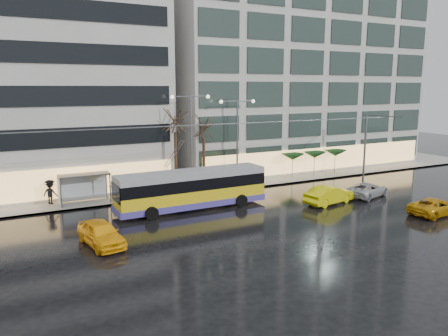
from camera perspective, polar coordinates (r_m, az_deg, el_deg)
ground at (r=32.04m, az=0.14°, el=-7.44°), size 140.00×140.00×0.00m
sidewalk at (r=45.15m, az=-5.84°, el=-2.09°), size 80.00×10.00×0.15m
kerb at (r=40.70m, az=-3.26°, el=-3.44°), size 80.00×0.10×0.15m
building_right at (r=56.76m, az=8.53°, el=13.19°), size 32.00×14.00×25.00m
trolleybus at (r=35.80m, az=-4.21°, el=-2.93°), size 12.58×4.96×5.81m
catenary at (r=38.50m, az=-4.01°, el=2.08°), size 42.24×5.12×7.00m
bus_shelter at (r=38.96m, az=-18.39°, el=-1.76°), size 4.20×1.60×2.51m
street_lamp_near at (r=41.29m, az=-4.35°, el=5.08°), size 3.96×0.36×9.03m
street_lamp_far at (r=43.51m, az=1.75°, el=5.01°), size 3.96×0.36×8.53m
tree_a at (r=40.83m, az=-6.43°, el=6.52°), size 3.20×3.20×8.40m
tree_b at (r=42.23m, az=-2.69°, el=5.77°), size 3.20×3.20×7.70m
parasol_a at (r=47.86m, az=8.95°, el=1.45°), size 2.50×2.50×2.65m
parasol_b at (r=49.68m, az=11.74°, el=1.69°), size 2.50×2.50×2.65m
parasol_c at (r=51.61m, az=14.33°, el=1.90°), size 2.50×2.50×2.65m
taxi_a at (r=28.91m, az=-15.75°, el=-8.22°), size 2.59×4.86×1.57m
taxi_b at (r=38.56m, az=13.57°, el=-3.41°), size 5.05×2.51×1.59m
taxi_c at (r=38.18m, az=25.93°, el=-4.54°), size 4.87×2.44×1.32m
sedan_silver at (r=42.03m, az=18.21°, el=-2.70°), size 5.18×3.46×1.32m
pedestrian_a at (r=38.93m, az=-12.37°, el=-1.98°), size 1.21×1.23×2.19m
pedestrian_b at (r=40.84m, az=-14.27°, el=-2.39°), size 0.94×0.80×1.68m
pedestrian_c at (r=39.57m, az=-21.75°, el=-2.79°), size 1.45×1.31×2.11m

